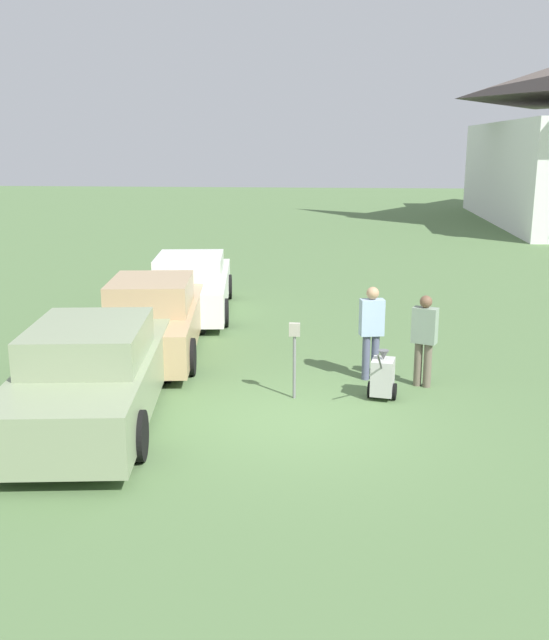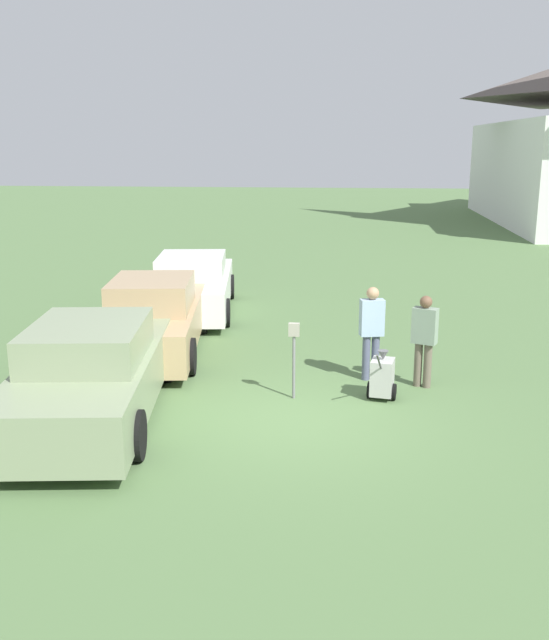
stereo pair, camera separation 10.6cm
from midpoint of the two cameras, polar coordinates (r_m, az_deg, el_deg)
name	(u,v)px [view 1 (the left image)]	position (r m, az deg, el deg)	size (l,w,h in m)	color
ground_plane	(292,419)	(11.21, 1.13, -7.91)	(120.00, 120.00, 0.00)	#517042
parked_car_sage	(94,373)	(11.40, -14.53, -4.14)	(2.53, 5.47, 1.55)	gray
parked_car_tan	(153,319)	(14.63, -9.90, 0.08)	(2.35, 4.96, 1.57)	tan
parked_car_white	(191,285)	(18.12, -6.88, 2.76)	(2.46, 5.22, 1.48)	silver
parking_meter	(294,346)	(11.80, 1.35, -2.09)	(0.18, 0.09, 1.30)	slate
person_worker	(372,327)	(12.85, 7.54, -0.58)	(0.46, 0.31, 1.71)	#515670
person_supervisor	(424,335)	(12.64, 11.65, -1.22)	(0.47, 0.36, 1.64)	#665B4C
equipment_cart	(383,377)	(12.06, 8.39, -4.50)	(0.51, 1.00, 1.00)	#B2B2AD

